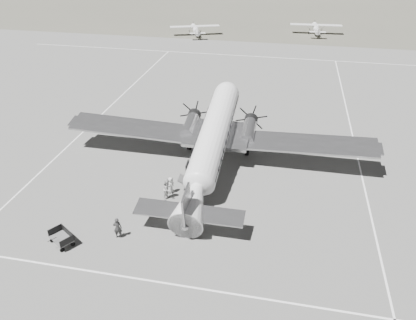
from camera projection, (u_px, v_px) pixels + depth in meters
The scene contains 14 objects.
ground at pixel (232, 175), 38.15m from camera, with size 260.00×260.00×0.00m, color slate.
taxi_line_near at pixel (199, 289), 26.31m from camera, with size 60.00×0.15×0.01m, color white.
taxi_line_right at pixel (365, 190), 36.07m from camera, with size 0.15×80.00×0.01m, color white.
taxi_line_left at pixel (99, 117), 49.73m from camera, with size 0.15×60.00×0.01m, color white.
taxi_line_horizon at pixel (266, 57), 71.98m from camera, with size 90.00×0.15×0.01m, color white.
grass_infield at pixel (281, 5), 118.49m from camera, with size 260.00×90.00×0.01m, color #59574B.
dc3_airliner at pixel (212, 143), 37.58m from camera, with size 30.84×21.40×5.87m, color #B0B0B2, non-canonical shape.
light_plane_left at pixel (195, 30), 85.22m from camera, with size 10.54×8.55×2.19m, color white, non-canonical shape.
light_plane_right at pixel (316, 29), 86.13m from camera, with size 10.88×8.83×2.26m, color white, non-canonical shape.
baggage_cart_near at pixel (155, 207), 33.10m from camera, with size 1.59×1.12×0.90m, color #585858, non-canonical shape.
baggage_cart_far at pixel (62, 238), 29.72m from camera, with size 1.93×1.36×1.09m, color #585858, non-canonical shape.
ground_crew at pixel (118, 228), 30.20m from camera, with size 0.65×0.42×1.77m, color #2B2B2B.
ramp_agent at pixel (168, 189), 34.50m from camera, with size 0.93×0.72×1.90m, color #B2B2AF.
passenger at pixel (171, 185), 35.35m from camera, with size 0.75×0.49×1.54m, color silver.
Camera 1 is at (4.27, -32.00, 20.50)m, focal length 35.00 mm.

